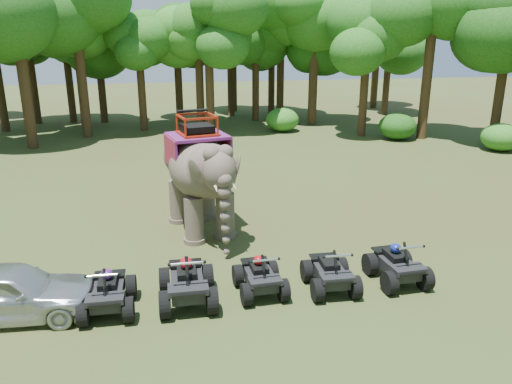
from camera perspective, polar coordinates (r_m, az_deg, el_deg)
ground at (r=14.10m, az=0.91°, el=-8.85°), size 110.00×110.00×0.00m
elephant at (r=16.32m, az=-6.47°, el=2.19°), size 3.00×5.01×3.93m
parked_car at (r=12.96m, az=-26.45°, el=-10.17°), size 3.95×1.76×1.32m
atv_0 at (r=12.41m, az=-16.63°, el=-10.38°), size 1.24×1.69×1.25m
atv_1 at (r=12.34m, az=-7.90°, el=-9.57°), size 1.37×1.87×1.38m
atv_2 at (r=12.70m, az=0.46°, el=-9.07°), size 1.24×1.65×1.18m
atv_3 at (r=12.99m, az=8.51°, el=-8.53°), size 1.24×1.68×1.22m
atv_4 at (r=13.73m, az=15.89°, el=-7.46°), size 1.33×1.76×1.26m
tree_0 at (r=34.15m, az=-6.50°, el=13.38°), size 5.23×5.23×7.48m
tree_1 at (r=37.33m, az=-0.04°, el=13.50°), size 4.91×4.91×7.01m
tree_2 at (r=35.78m, az=6.66°, el=15.22°), size 6.67×6.67×9.52m
tree_3 at (r=32.32m, az=12.34°, el=12.79°), size 5.19×5.19×7.41m
tree_4 at (r=32.35m, az=19.14°, el=14.01°), size 6.58×6.58×9.40m
tree_5 at (r=32.83m, az=26.40°, el=12.50°), size 6.02×6.02×8.60m
tree_30 at (r=30.73m, az=-25.28°, el=13.66°), size 6.95×6.95×9.93m
tree_31 at (r=32.90m, az=-19.45°, el=13.78°), size 6.38×6.38×9.11m
tree_32 at (r=34.30m, az=-13.02°, el=12.46°), size 4.72×4.72×6.75m
tree_33 at (r=44.96m, az=13.65°, el=15.36°), size 6.65×6.65×9.50m
tree_35 at (r=38.21m, az=-17.42°, el=13.33°), size 5.38×5.38×7.69m
tree_36 at (r=42.04m, az=-2.68°, el=16.18°), size 7.17×7.17×10.24m
tree_38 at (r=39.20m, az=2.83°, el=14.80°), size 5.97×5.97×8.53m
tree_39 at (r=41.40m, az=14.80°, el=13.40°), size 4.94×4.94×7.05m
tree_40 at (r=37.95m, az=6.47°, el=13.48°), size 4.92×4.92×7.03m
tree_41 at (r=38.91m, az=-20.66°, el=12.68°), size 5.01×5.01×7.15m
tree_42 at (r=41.00m, az=1.79°, el=14.04°), size 5.06×5.06×7.22m
tree_43 at (r=39.58m, az=-2.92°, el=13.86°), size 5.03×5.03×7.19m
tree_44 at (r=33.04m, az=-5.37°, el=14.01°), size 5.83×5.83×8.33m
tree_45 at (r=37.55m, az=-8.92°, el=13.86°), size 5.40×5.40×7.71m
tree_46 at (r=36.04m, az=-19.49°, el=12.94°), size 5.42×5.42×7.74m
tree_47 at (r=39.34m, az=-24.39°, el=13.21°), size 5.88×5.88×8.40m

